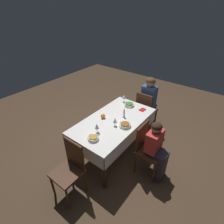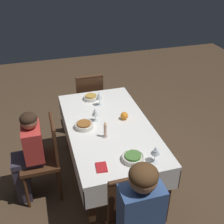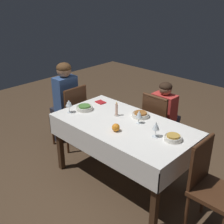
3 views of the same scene
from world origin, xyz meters
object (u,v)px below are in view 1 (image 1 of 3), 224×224
Objects in this scene: bowl_north at (125,125)px; chair_north at (147,147)px; bowl_east at (93,138)px; candle_centerpiece at (124,114)px; chair_east at (70,167)px; person_child_red at (157,149)px; wine_glass_north at (115,121)px; chair_west at (145,109)px; wine_glass_west at (124,97)px; napkin_red_folded at (142,110)px; person_adult_denim at (149,99)px; bowl_west at (129,105)px; dining_table at (114,124)px; wine_glass_east at (97,126)px; orange_fruit at (103,116)px.

chair_north is at bearing 94.05° from bowl_north.
candle_centerpiece is at bearing 178.02° from bowl_east.
chair_east is at bearing 146.77° from chair_north.
person_child_red is 0.79m from wine_glass_north.
chair_west is at bearing 36.15° from person_child_red.
wine_glass_west is 1.19× the size of napkin_red_folded.
wine_glass_west is (-1.67, -0.23, 0.36)m from chair_east.
person_adult_denim reaches higher than chair_west.
bowl_west is at bearing 92.16° from chair_east.
chair_west reaches higher than dining_table.
wine_glass_east is at bearing -157.89° from bowl_east.
bowl_west is at bearing 76.74° from person_adult_denim.
person_adult_denim is 1.76m from bowl_east.
chair_west is 0.90m from candle_centerpiece.
chair_west is 0.23m from person_adult_denim.
bowl_north is 0.27m from candle_centerpiece.
candle_centerpiece is at bearing 154.78° from dining_table.
wine_glass_west is at bearing 59.00° from person_child_red.
wine_glass_west is 0.91× the size of bowl_east.
wine_glass_west is at bearing -111.45° from bowl_west.
bowl_west is at bearing -159.81° from candle_centerpiece.
candle_centerpiece is at bearing 86.09° from chair_east.
person_child_red is at bearing 50.93° from chair_east.
chair_north is at bearing 121.88° from wine_glass_east.
chair_north reaches higher than napkin_red_folded.
wine_glass_west is 0.81× the size of bowl_north.
chair_east is at bearing 7.99° from wine_glass_west.
candle_centerpiece is at bearing -142.09° from bowl_north.
wine_glass_east is (0.30, -0.12, 0.01)m from wine_glass_north.
orange_fruit is (0.06, -0.19, 0.13)m from dining_table.
candle_centerpiece is 2.11× the size of orange_fruit.
person_child_red reaches higher than napkin_red_folded.
chair_west is at bearing -179.93° from candle_centerpiece.
chair_west is 6.91× the size of napkin_red_folded.
candle_centerpiece reaches higher than napkin_red_folded.
wine_glass_north reaches higher than bowl_north.
person_child_red is 5.98× the size of candle_centerpiece.
person_child_red is 1.08m from bowl_west.
person_child_red is 5.99× the size of bowl_east.
person_child_red reaches higher than bowl_north.
person_child_red is 0.62m from bowl_north.
wine_glass_east is at bearing 86.76° from person_adult_denim.
wine_glass_east is 0.41m from orange_fruit.
chair_west is 0.76× the size of person_adult_denim.
bowl_west is (-0.57, -0.06, 0.12)m from dining_table.
dining_table is 10.21× the size of wine_glass_north.
person_adult_denim is at bearing 149.42° from wine_glass_west.
dining_table is 1.18m from person_adult_denim.
dining_table is 0.47m from wine_glass_east.
wine_glass_west is 0.56m from candle_centerpiece.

